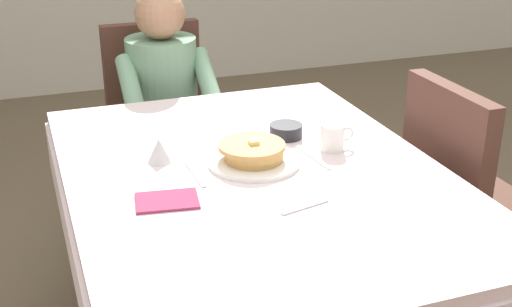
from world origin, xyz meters
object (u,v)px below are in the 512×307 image
diner_person (165,95)px  spoon_near_edge (305,207)px  chair_diner (159,114)px  breakfast_stack (253,151)px  bowl_butter (286,131)px  plate_breakfast (254,161)px  fork_left_of_plate (196,175)px  syrup_pitcher (159,151)px  chair_right_side (465,195)px  dining_table_main (256,198)px  knife_right_of_plate (313,157)px  cup_coffee (333,137)px

diner_person → spoon_near_edge: diner_person is taller
chair_diner → breakfast_stack: 1.15m
chair_diner → breakfast_stack: chair_diner is taller
diner_person → bowl_butter: size_ratio=10.18×
plate_breakfast → breakfast_stack: (-0.00, -0.00, 0.03)m
diner_person → fork_left_of_plate: size_ratio=6.22×
fork_left_of_plate → spoon_near_edge: (0.22, -0.30, 0.00)m
breakfast_stack → diner_person: bearing=93.6°
chair_diner → syrup_pitcher: (-0.20, -1.00, 0.25)m
chair_diner → bowl_butter: 1.00m
diner_person → fork_left_of_plate: diner_person is taller
chair_right_side → bowl_butter: (-0.58, 0.22, 0.23)m
dining_table_main → fork_left_of_plate: 0.20m
breakfast_stack → chair_diner: bearing=93.1°
bowl_butter → knife_right_of_plate: bearing=-85.5°
breakfast_stack → bowl_butter: size_ratio=1.86×
cup_coffee → fork_left_of_plate: 0.47m
diner_person → cup_coffee: (0.34, -0.94, 0.11)m
plate_breakfast → syrup_pitcher: size_ratio=3.50×
syrup_pitcher → chair_diner: bearing=78.5°
bowl_butter → knife_right_of_plate: (0.02, -0.19, -0.02)m
chair_diner → fork_left_of_plate: (-0.13, -1.14, 0.21)m
breakfast_stack → plate_breakfast: bearing=21.1°
spoon_near_edge → cup_coffee: bearing=41.2°
chair_diner → syrup_pitcher: size_ratio=11.62×
bowl_butter → spoon_near_edge: size_ratio=0.73×
diner_person → knife_right_of_plate: size_ratio=5.60×
plate_breakfast → breakfast_stack: size_ratio=1.37×
cup_coffee → syrup_pitcher: size_ratio=1.41×
dining_table_main → plate_breakfast: 0.11m
spoon_near_edge → dining_table_main: bearing=86.4°
cup_coffee → spoon_near_edge: (-0.24, -0.34, -0.04)m
plate_breakfast → fork_left_of_plate: (-0.19, -0.02, -0.01)m
diner_person → cup_coffee: 1.01m
plate_breakfast → cup_coffee: bearing=4.6°
chair_diner → plate_breakfast: chair_diner is taller
chair_diner → bowl_butter: (0.24, -0.95, 0.23)m
plate_breakfast → cup_coffee: cup_coffee is taller
dining_table_main → bowl_butter: (0.19, 0.22, 0.11)m
chair_right_side → syrup_pitcher: chair_right_side is taller
chair_right_side → plate_breakfast: size_ratio=3.32×
diner_person → chair_right_side: size_ratio=1.20×
chair_diner → syrup_pitcher: 1.05m
plate_breakfast → syrup_pitcher: (-0.27, 0.11, 0.03)m
cup_coffee → plate_breakfast: bearing=-175.4°
chair_diner → cup_coffee: (0.34, -1.10, 0.25)m
syrup_pitcher → knife_right_of_plate: size_ratio=0.40×
chair_right_side → bowl_butter: size_ratio=8.45×
fork_left_of_plate → knife_right_of_plate: (0.38, -0.00, 0.00)m
breakfast_stack → dining_table_main: bearing=-101.1°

